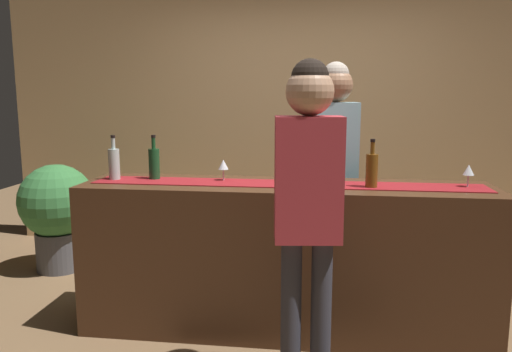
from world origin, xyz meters
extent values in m
plane|color=brown|center=(0.00, 0.00, 0.00)|extent=(10.00, 10.00, 0.00)
cube|color=tan|center=(0.00, 1.90, 1.45)|extent=(6.00, 0.12, 2.90)
cube|color=#472B19|center=(0.00, 0.00, 0.49)|extent=(2.64, 0.60, 0.98)
cube|color=maroon|center=(0.00, 0.00, 0.99)|extent=(2.51, 0.28, 0.01)
cylinder|color=#B2C6C1|center=(-1.15, 0.01, 1.09)|extent=(0.07, 0.07, 0.21)
cylinder|color=#B2C6C1|center=(-1.15, 0.01, 1.23)|extent=(0.03, 0.03, 0.08)
cylinder|color=black|center=(-1.15, 0.01, 1.28)|extent=(0.03, 0.03, 0.02)
cylinder|color=brown|center=(0.53, -0.05, 1.09)|extent=(0.07, 0.07, 0.21)
cylinder|color=brown|center=(0.53, -0.05, 1.23)|extent=(0.03, 0.03, 0.08)
cylinder|color=black|center=(0.53, -0.05, 1.28)|extent=(0.03, 0.03, 0.02)
cylinder|color=#194723|center=(-0.89, 0.06, 1.09)|extent=(0.07, 0.07, 0.21)
cylinder|color=#194723|center=(-0.89, 0.06, 1.23)|extent=(0.03, 0.03, 0.08)
cylinder|color=black|center=(-0.89, 0.06, 1.28)|extent=(0.03, 0.03, 0.02)
cylinder|color=silver|center=(0.09, -0.08, 0.99)|extent=(0.06, 0.06, 0.00)
cylinder|color=silver|center=(0.09, -0.08, 1.03)|extent=(0.01, 0.01, 0.08)
cone|color=silver|center=(0.09, -0.08, 1.10)|extent=(0.07, 0.07, 0.06)
cylinder|color=silver|center=(1.13, 0.03, 0.99)|extent=(0.06, 0.06, 0.00)
cylinder|color=silver|center=(1.13, 0.03, 1.03)|extent=(0.01, 0.01, 0.08)
cone|color=silver|center=(1.13, 0.03, 1.10)|extent=(0.07, 0.07, 0.06)
cylinder|color=silver|center=(-0.42, 0.07, 0.99)|extent=(0.06, 0.06, 0.00)
cylinder|color=silver|center=(-0.42, 0.07, 1.03)|extent=(0.01, 0.01, 0.08)
cone|color=silver|center=(-0.42, 0.07, 1.10)|extent=(0.07, 0.07, 0.06)
cylinder|color=#26262B|center=(0.40, 0.59, 0.42)|extent=(0.11, 0.11, 0.84)
cylinder|color=#26262B|center=(0.24, 0.57, 0.42)|extent=(0.11, 0.11, 0.84)
cube|color=#99D1E0|center=(0.32, 0.58, 1.17)|extent=(0.36, 0.24, 0.66)
sphere|color=#9E7051|center=(0.32, 0.58, 1.62)|extent=(0.25, 0.25, 0.25)
sphere|color=#AD9E8E|center=(0.32, 0.58, 1.69)|extent=(0.20, 0.20, 0.20)
cylinder|color=#33333D|center=(0.08, -0.65, 0.40)|extent=(0.11, 0.11, 0.81)
cylinder|color=#33333D|center=(0.24, -0.63, 0.40)|extent=(0.11, 0.11, 0.81)
cube|color=#B7333D|center=(0.16, -0.64, 1.13)|extent=(0.36, 0.24, 0.64)
sphere|color=tan|center=(0.16, -0.64, 1.57)|extent=(0.24, 0.24, 0.24)
sphere|color=black|center=(0.16, -0.64, 1.64)|extent=(0.19, 0.19, 0.19)
cylinder|color=#4C4C51|center=(-2.08, 0.88, 0.17)|extent=(0.40, 0.40, 0.35)
sphere|color=#387A3D|center=(-2.08, 0.88, 0.63)|extent=(0.65, 0.65, 0.65)
camera|label=1|loc=(0.23, -3.17, 1.56)|focal=35.22mm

